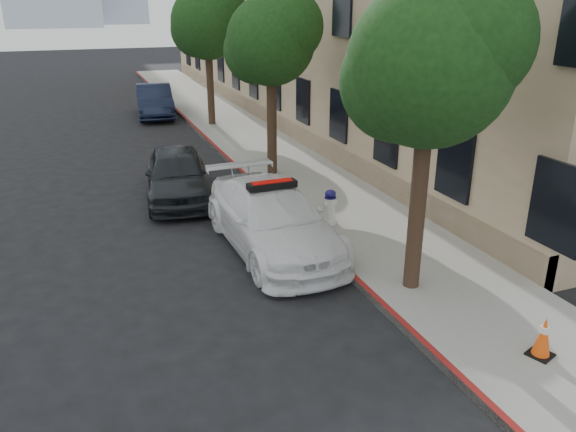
{
  "coord_description": "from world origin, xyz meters",
  "views": [
    {
      "loc": [
        -2.69,
        -10.08,
        5.25
      ],
      "look_at": [
        1.22,
        0.21,
        1.0
      ],
      "focal_mm": 35.0,
      "sensor_mm": 36.0,
      "label": 1
    }
  ],
  "objects_px": {
    "parked_car_mid": "(177,174)",
    "parked_car_far": "(154,101)",
    "police_car": "(272,218)",
    "fire_hydrant": "(330,207)",
    "traffic_cone": "(543,337)"
  },
  "relations": [
    {
      "from": "parked_car_mid",
      "to": "fire_hydrant",
      "type": "distance_m",
      "value": 4.69
    },
    {
      "from": "fire_hydrant",
      "to": "traffic_cone",
      "type": "height_order",
      "value": "fire_hydrant"
    },
    {
      "from": "police_car",
      "to": "traffic_cone",
      "type": "bearing_deg",
      "value": -68.01
    },
    {
      "from": "parked_car_mid",
      "to": "fire_hydrant",
      "type": "height_order",
      "value": "parked_car_mid"
    },
    {
      "from": "parked_car_far",
      "to": "fire_hydrant",
      "type": "distance_m",
      "value": 16.04
    },
    {
      "from": "parked_car_mid",
      "to": "parked_car_far",
      "type": "relative_size",
      "value": 0.93
    },
    {
      "from": "police_car",
      "to": "traffic_cone",
      "type": "height_order",
      "value": "police_car"
    },
    {
      "from": "police_car",
      "to": "fire_hydrant",
      "type": "height_order",
      "value": "police_car"
    },
    {
      "from": "police_car",
      "to": "parked_car_mid",
      "type": "distance_m",
      "value": 4.36
    },
    {
      "from": "parked_car_far",
      "to": "fire_hydrant",
      "type": "height_order",
      "value": "parked_car_far"
    },
    {
      "from": "police_car",
      "to": "traffic_cone",
      "type": "distance_m",
      "value": 6.03
    },
    {
      "from": "fire_hydrant",
      "to": "traffic_cone",
      "type": "bearing_deg",
      "value": -94.1
    },
    {
      "from": "parked_car_mid",
      "to": "parked_car_far",
      "type": "distance_m",
      "value": 12.41
    },
    {
      "from": "fire_hydrant",
      "to": "traffic_cone",
      "type": "relative_size",
      "value": 1.29
    },
    {
      "from": "police_car",
      "to": "fire_hydrant",
      "type": "bearing_deg",
      "value": 17.13
    }
  ]
}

